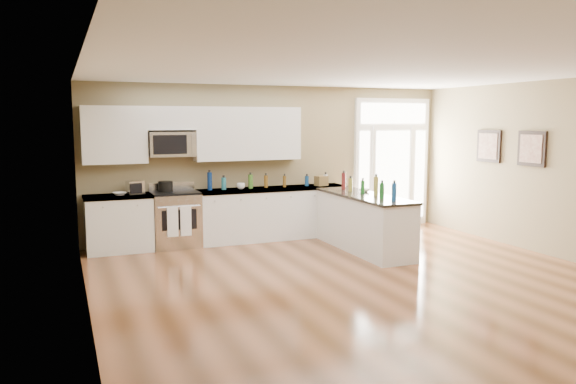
{
  "coord_description": "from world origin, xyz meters",
  "views": [
    {
      "loc": [
        -3.73,
        -5.83,
        2.16
      ],
      "look_at": [
        -0.54,
        2.0,
        1.08
      ],
      "focal_mm": 35.0,
      "sensor_mm": 36.0,
      "label": 1
    }
  ],
  "objects_px": {
    "stockpot": "(166,186)",
    "kitchen_range": "(176,219)",
    "toaster_oven": "(135,188)",
    "peninsula_cabinet": "(363,224)"
  },
  "relations": [
    {
      "from": "stockpot",
      "to": "kitchen_range",
      "type": "bearing_deg",
      "value": -34.59
    },
    {
      "from": "kitchen_range",
      "to": "toaster_oven",
      "type": "xyz_separation_m",
      "value": [
        -0.65,
        0.02,
        0.57
      ]
    },
    {
      "from": "peninsula_cabinet",
      "to": "stockpot",
      "type": "bearing_deg",
      "value": 152.74
    },
    {
      "from": "kitchen_range",
      "to": "toaster_oven",
      "type": "bearing_deg",
      "value": 177.96
    },
    {
      "from": "peninsula_cabinet",
      "to": "toaster_oven",
      "type": "bearing_deg",
      "value": 157.27
    },
    {
      "from": "stockpot",
      "to": "toaster_oven",
      "type": "bearing_deg",
      "value": -171.86
    },
    {
      "from": "kitchen_range",
      "to": "peninsula_cabinet",
      "type": "bearing_deg",
      "value": -26.88
    },
    {
      "from": "peninsula_cabinet",
      "to": "kitchen_range",
      "type": "xyz_separation_m",
      "value": [
        -2.86,
        1.45,
        0.04
      ]
    },
    {
      "from": "peninsula_cabinet",
      "to": "kitchen_range",
      "type": "relative_size",
      "value": 2.15
    },
    {
      "from": "peninsula_cabinet",
      "to": "kitchen_range",
      "type": "distance_m",
      "value": 3.2
    }
  ]
}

